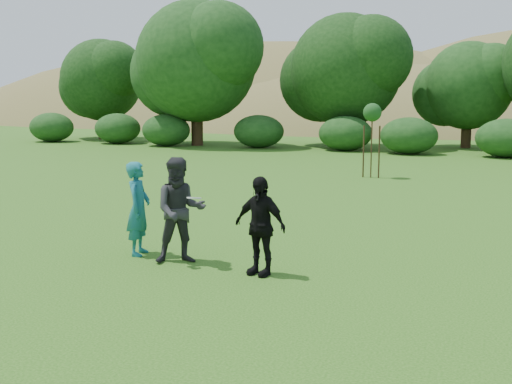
% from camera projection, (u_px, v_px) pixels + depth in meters
% --- Properties ---
extents(ground, '(120.00, 120.00, 0.00)m').
position_uv_depth(ground, '(195.00, 279.00, 11.07)').
color(ground, '#19470C').
rests_on(ground, ground).
extents(player_teal, '(0.58, 0.76, 1.86)m').
position_uv_depth(player_teal, '(138.00, 208.00, 12.66)').
color(player_teal, '#18646E').
rests_on(player_teal, ground).
extents(player_grey, '(1.23, 1.15, 2.01)m').
position_uv_depth(player_grey, '(180.00, 210.00, 12.03)').
color(player_grey, '#28282B').
rests_on(player_grey, ground).
extents(player_black, '(1.10, 0.67, 1.76)m').
position_uv_depth(player_black, '(260.00, 226.00, 11.24)').
color(player_black, black).
rests_on(player_black, ground).
extents(frisbee, '(0.27, 0.27, 0.06)m').
position_uv_depth(frisbee, '(194.00, 198.00, 11.68)').
color(frisbee, white).
rests_on(frisbee, ground).
extents(sapling, '(0.70, 0.70, 2.85)m').
position_uv_depth(sapling, '(372.00, 114.00, 24.37)').
color(sapling, '#3A2816').
rests_on(sapling, ground).
extents(hillside, '(150.00, 72.00, 52.00)m').
position_uv_depth(hillside, '(445.00, 223.00, 76.40)').
color(hillside, olive).
rests_on(hillside, ground).
extents(tree_row, '(53.92, 10.38, 9.62)m').
position_uv_depth(tree_row, '(472.00, 64.00, 35.76)').
color(tree_row, '#3A2616').
rests_on(tree_row, ground).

